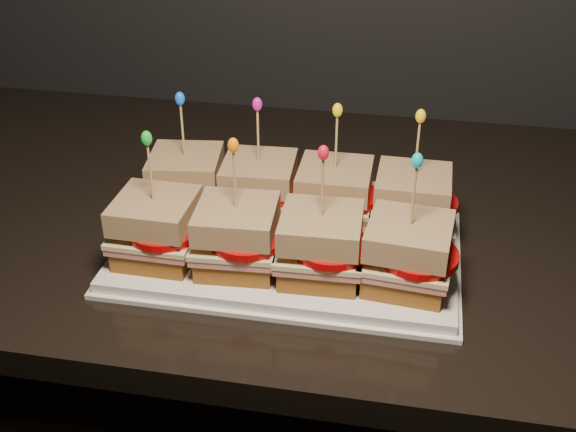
# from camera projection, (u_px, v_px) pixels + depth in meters

# --- Properties ---
(granite_slab) EXTENTS (2.43, 0.68, 0.04)m
(granite_slab) POSITION_uv_depth(u_px,v_px,m) (141.00, 201.00, 1.02)
(granite_slab) COLOR black
(granite_slab) RESTS_ON cabinet
(platter) EXTENTS (0.40, 0.25, 0.02)m
(platter) POSITION_uv_depth(u_px,v_px,m) (288.00, 248.00, 0.87)
(platter) COLOR white
(platter) RESTS_ON granite_slab
(platter_rim) EXTENTS (0.41, 0.26, 0.01)m
(platter_rim) POSITION_uv_depth(u_px,v_px,m) (288.00, 253.00, 0.88)
(platter_rim) COLOR white
(platter_rim) RESTS_ON granite_slab
(sandwich_0_bread_bot) EXTENTS (0.10, 0.10, 0.02)m
(sandwich_0_bread_bot) POSITION_uv_depth(u_px,v_px,m) (188.00, 200.00, 0.93)
(sandwich_0_bread_bot) COLOR brown
(sandwich_0_bread_bot) RESTS_ON platter
(sandwich_0_ham) EXTENTS (0.11, 0.10, 0.01)m
(sandwich_0_ham) POSITION_uv_depth(u_px,v_px,m) (187.00, 189.00, 0.92)
(sandwich_0_ham) COLOR #BC5E5D
(sandwich_0_ham) RESTS_ON sandwich_0_bread_bot
(sandwich_0_cheese) EXTENTS (0.11, 0.10, 0.01)m
(sandwich_0_cheese) POSITION_uv_depth(u_px,v_px,m) (187.00, 184.00, 0.92)
(sandwich_0_cheese) COLOR beige
(sandwich_0_cheese) RESTS_ON sandwich_0_ham
(sandwich_0_tomato) EXTENTS (0.09, 0.09, 0.01)m
(sandwich_0_tomato) POSITION_uv_depth(u_px,v_px,m) (194.00, 182.00, 0.91)
(sandwich_0_tomato) COLOR #B80708
(sandwich_0_tomato) RESTS_ON sandwich_0_cheese
(sandwich_0_bread_top) EXTENTS (0.10, 0.10, 0.03)m
(sandwich_0_bread_top) POSITION_uv_depth(u_px,v_px,m) (185.00, 166.00, 0.91)
(sandwich_0_bread_top) COLOR #662E0D
(sandwich_0_bread_top) RESTS_ON sandwich_0_tomato
(sandwich_0_pick) EXTENTS (0.00, 0.00, 0.09)m
(sandwich_0_pick) POSITION_uv_depth(u_px,v_px,m) (183.00, 133.00, 0.88)
(sandwich_0_pick) COLOR tan
(sandwich_0_pick) RESTS_ON sandwich_0_bread_top
(sandwich_0_frill) EXTENTS (0.01, 0.01, 0.02)m
(sandwich_0_frill) POSITION_uv_depth(u_px,v_px,m) (180.00, 99.00, 0.86)
(sandwich_0_frill) COLOR blue
(sandwich_0_frill) RESTS_ON sandwich_0_pick
(sandwich_1_bread_bot) EXTENTS (0.09, 0.09, 0.02)m
(sandwich_1_bread_bot) POSITION_uv_depth(u_px,v_px,m) (260.00, 207.00, 0.92)
(sandwich_1_bread_bot) COLOR brown
(sandwich_1_bread_bot) RESTS_ON platter
(sandwich_1_ham) EXTENTS (0.10, 0.10, 0.01)m
(sandwich_1_ham) POSITION_uv_depth(u_px,v_px,m) (259.00, 196.00, 0.91)
(sandwich_1_ham) COLOR #BC5E5D
(sandwich_1_ham) RESTS_ON sandwich_1_bread_bot
(sandwich_1_cheese) EXTENTS (0.10, 0.10, 0.01)m
(sandwich_1_cheese) POSITION_uv_depth(u_px,v_px,m) (259.00, 191.00, 0.91)
(sandwich_1_cheese) COLOR beige
(sandwich_1_cheese) RESTS_ON sandwich_1_ham
(sandwich_1_tomato) EXTENTS (0.09, 0.09, 0.01)m
(sandwich_1_tomato) POSITION_uv_depth(u_px,v_px,m) (268.00, 189.00, 0.90)
(sandwich_1_tomato) COLOR #B80708
(sandwich_1_tomato) RESTS_ON sandwich_1_cheese
(sandwich_1_bread_top) EXTENTS (0.09, 0.09, 0.03)m
(sandwich_1_bread_top) POSITION_uv_depth(u_px,v_px,m) (259.00, 172.00, 0.89)
(sandwich_1_bread_top) COLOR #662E0D
(sandwich_1_bread_top) RESTS_ON sandwich_1_tomato
(sandwich_1_pick) EXTENTS (0.00, 0.00, 0.09)m
(sandwich_1_pick) POSITION_uv_depth(u_px,v_px,m) (258.00, 139.00, 0.87)
(sandwich_1_pick) COLOR tan
(sandwich_1_pick) RESTS_ON sandwich_1_bread_top
(sandwich_1_frill) EXTENTS (0.01, 0.01, 0.02)m
(sandwich_1_frill) POSITION_uv_depth(u_px,v_px,m) (257.00, 104.00, 0.85)
(sandwich_1_frill) COLOR #C71895
(sandwich_1_frill) RESTS_ON sandwich_1_pick
(sandwich_2_bread_bot) EXTENTS (0.09, 0.09, 0.02)m
(sandwich_2_bread_bot) POSITION_uv_depth(u_px,v_px,m) (334.00, 214.00, 0.90)
(sandwich_2_bread_bot) COLOR brown
(sandwich_2_bread_bot) RESTS_ON platter
(sandwich_2_ham) EXTENTS (0.09, 0.09, 0.01)m
(sandwich_2_ham) POSITION_uv_depth(u_px,v_px,m) (334.00, 203.00, 0.89)
(sandwich_2_ham) COLOR #BC5E5D
(sandwich_2_ham) RESTS_ON sandwich_2_bread_bot
(sandwich_2_cheese) EXTENTS (0.10, 0.09, 0.01)m
(sandwich_2_cheese) POSITION_uv_depth(u_px,v_px,m) (334.00, 198.00, 0.89)
(sandwich_2_cheese) COLOR beige
(sandwich_2_cheese) RESTS_ON sandwich_2_ham
(sandwich_2_tomato) EXTENTS (0.09, 0.09, 0.01)m
(sandwich_2_tomato) POSITION_uv_depth(u_px,v_px,m) (343.00, 196.00, 0.88)
(sandwich_2_tomato) COLOR #B80708
(sandwich_2_tomato) RESTS_ON sandwich_2_cheese
(sandwich_2_bread_top) EXTENTS (0.09, 0.09, 0.03)m
(sandwich_2_bread_top) POSITION_uv_depth(u_px,v_px,m) (335.00, 179.00, 0.88)
(sandwich_2_bread_top) COLOR #662E0D
(sandwich_2_bread_top) RESTS_ON sandwich_2_tomato
(sandwich_2_pick) EXTENTS (0.00, 0.00, 0.09)m
(sandwich_2_pick) POSITION_uv_depth(u_px,v_px,m) (336.00, 145.00, 0.85)
(sandwich_2_pick) COLOR tan
(sandwich_2_pick) RESTS_ON sandwich_2_bread_top
(sandwich_2_frill) EXTENTS (0.01, 0.01, 0.02)m
(sandwich_2_frill) POSITION_uv_depth(u_px,v_px,m) (337.00, 110.00, 0.83)
(sandwich_2_frill) COLOR yellow
(sandwich_2_frill) RESTS_ON sandwich_2_pick
(sandwich_3_bread_bot) EXTENTS (0.09, 0.09, 0.02)m
(sandwich_3_bread_bot) POSITION_uv_depth(u_px,v_px,m) (410.00, 221.00, 0.89)
(sandwich_3_bread_bot) COLOR brown
(sandwich_3_bread_bot) RESTS_ON platter
(sandwich_3_ham) EXTENTS (0.10, 0.09, 0.01)m
(sandwich_3_ham) POSITION_uv_depth(u_px,v_px,m) (411.00, 210.00, 0.88)
(sandwich_3_ham) COLOR #BC5E5D
(sandwich_3_ham) RESTS_ON sandwich_3_bread_bot
(sandwich_3_cheese) EXTENTS (0.10, 0.09, 0.01)m
(sandwich_3_cheese) POSITION_uv_depth(u_px,v_px,m) (412.00, 205.00, 0.88)
(sandwich_3_cheese) COLOR beige
(sandwich_3_cheese) RESTS_ON sandwich_3_ham
(sandwich_3_tomato) EXTENTS (0.09, 0.09, 0.01)m
(sandwich_3_tomato) POSITION_uv_depth(u_px,v_px,m) (422.00, 203.00, 0.87)
(sandwich_3_tomato) COLOR #B80708
(sandwich_3_tomato) RESTS_ON sandwich_3_cheese
(sandwich_3_bread_top) EXTENTS (0.09, 0.09, 0.03)m
(sandwich_3_bread_top) POSITION_uv_depth(u_px,v_px,m) (414.00, 186.00, 0.86)
(sandwich_3_bread_top) COLOR #662E0D
(sandwich_3_bread_top) RESTS_ON sandwich_3_tomato
(sandwich_3_pick) EXTENTS (0.00, 0.00, 0.09)m
(sandwich_3_pick) POSITION_uv_depth(u_px,v_px,m) (417.00, 152.00, 0.84)
(sandwich_3_pick) COLOR tan
(sandwich_3_pick) RESTS_ON sandwich_3_bread_top
(sandwich_3_frill) EXTENTS (0.01, 0.01, 0.02)m
(sandwich_3_frill) POSITION_uv_depth(u_px,v_px,m) (421.00, 116.00, 0.82)
(sandwich_3_frill) COLOR yellow
(sandwich_3_frill) RESTS_ON sandwich_3_pick
(sandwich_4_bread_bot) EXTENTS (0.09, 0.09, 0.02)m
(sandwich_4_bread_bot) POSITION_uv_depth(u_px,v_px,m) (159.00, 248.00, 0.84)
(sandwich_4_bread_bot) COLOR brown
(sandwich_4_bread_bot) RESTS_ON platter
(sandwich_4_ham) EXTENTS (0.10, 0.09, 0.01)m
(sandwich_4_ham) POSITION_uv_depth(u_px,v_px,m) (158.00, 236.00, 0.83)
(sandwich_4_ham) COLOR #BC5E5D
(sandwich_4_ham) RESTS_ON sandwich_4_bread_bot
(sandwich_4_cheese) EXTENTS (0.10, 0.09, 0.01)m
(sandwich_4_cheese) POSITION_uv_depth(u_px,v_px,m) (157.00, 231.00, 0.83)
(sandwich_4_cheese) COLOR beige
(sandwich_4_cheese) RESTS_ON sandwich_4_ham
(sandwich_4_tomato) EXTENTS (0.09, 0.09, 0.01)m
(sandwich_4_tomato) POSITION_uv_depth(u_px,v_px,m) (165.00, 229.00, 0.81)
(sandwich_4_tomato) COLOR #B80708
(sandwich_4_tomato) RESTS_ON sandwich_4_cheese
(sandwich_4_bread_top) EXTENTS (0.09, 0.09, 0.03)m
(sandwich_4_bread_top) POSITION_uv_depth(u_px,v_px,m) (155.00, 211.00, 0.81)
(sandwich_4_bread_top) COLOR #662E0D
(sandwich_4_bread_top) RESTS_ON sandwich_4_tomato
(sandwich_4_pick) EXTENTS (0.00, 0.00, 0.09)m
(sandwich_4_pick) POSITION_uv_depth(u_px,v_px,m) (151.00, 176.00, 0.79)
(sandwich_4_pick) COLOR tan
(sandwich_4_pick) RESTS_ON sandwich_4_bread_top
(sandwich_4_frill) EXTENTS (0.01, 0.01, 0.02)m
(sandwich_4_frill) POSITION_uv_depth(u_px,v_px,m) (147.00, 138.00, 0.77)
(sandwich_4_frill) COLOR green
(sandwich_4_frill) RESTS_ON sandwich_4_pick
(sandwich_5_bread_bot) EXTENTS (0.09, 0.09, 0.02)m
(sandwich_5_bread_bot) POSITION_uv_depth(u_px,v_px,m) (238.00, 256.00, 0.82)
(sandwich_5_bread_bot) COLOR brown
(sandwich_5_bread_bot) RESTS_ON platter
(sandwich_5_ham) EXTENTS (0.10, 0.10, 0.01)m
(sandwich_5_ham) POSITION_uv_depth(u_px,v_px,m) (238.00, 244.00, 0.81)
(sandwich_5_ham) COLOR #BC5E5D
(sandwich_5_ham) RESTS_ON sandwich_5_bread_bot
(sandwich_5_cheese) EXTENTS (0.10, 0.10, 0.01)m
(sandwich_5_cheese) POSITION_uv_depth(u_px,v_px,m) (237.00, 239.00, 0.81)
(sandwich_5_cheese) COLOR beige
(sandwich_5_cheese) RESTS_ON sandwich_5_ham
(sandwich_5_tomato) EXTENTS (0.09, 0.09, 0.01)m
(sandwich_5_tomato) POSITION_uv_depth(u_px,v_px,m) (246.00, 238.00, 0.80)
(sandwich_5_tomato) COLOR #B80708
(sandwich_5_tomato) RESTS_ON sandwich_5_cheese
(sandwich_5_bread_top) EXTENTS (0.09, 0.09, 0.03)m
(sandwich_5_bread_top) POSITION_uv_depth(u_px,v_px,m) (236.00, 219.00, 0.80)
(sandwich_5_bread_top) COLOR #662E0D
(sandwich_5_bread_top) RESTS_ON sandwich_5_tomato
(sandwich_5_pick) EXTENTS (0.00, 0.00, 0.09)m
(sandwich_5_pick) POSITION_uv_depth(u_px,v_px,m) (235.00, 183.00, 0.77)
(sandwich_5_pick) COLOR tan
(sandwich_5_pick) RESTS_ON sandwich_5_bread_top
(sandwich_5_frill) EXTENTS (0.01, 0.01, 0.02)m
(sandwich_5_frill) POSITION_uv_depth(u_px,v_px,m) (233.00, 145.00, 0.75)
(sandwich_5_frill) COLOR orange
(sandwich_5_frill) RESTS_ON sandwich_5_pick
(sandwich_6_bread_bot) EXTENTS (0.09, 0.09, 0.02)m
(sandwich_6_bread_bot) POSITION_uv_depth(u_px,v_px,m) (320.00, 265.00, 0.81)
(sandwich_6_bread_bot) COLOR brown
(sandwich_6_bread_bot) RESTS_ON platter
(sandwich_6_ham) EXTENTS (0.10, 0.09, 0.01)m
(sandwich_6_ham) POSITION_uv_depth(u_px,v_px,m) (321.00, 253.00, 0.80)
(sandwich_6_ham) COLOR #BC5E5D
(sandwich_6_ham) RESTS_ON sandwich_6_bread_bot
(sandwich_6_cheese) EXTENTS (0.10, 0.10, 0.01)m
(sandwich_6_cheese) POSITION_uv_depth(u_px,v_px,m) (321.00, 248.00, 0.80)
(sandwich_6_cheese) COLOR beige
(sandwich_6_cheese) RESTS_ON sandwich_6_ham
(sandwich_6_tomato) EXTENTS (0.09, 0.09, 0.01)m
(sandwich_6_tomato) POSITION_uv_depth(u_px,v_px,m) (331.00, 246.00, 0.78)
(sandwich_6_tomato) COLOR #B80708
(sandwich_6_tomato) RESTS_ON sandwich_6_cheese
(sandwich_6_bread_top) EXTENTS (0.09, 0.09, 0.03)m
(sandwich_6_bread_top) POSITION_uv_depth(u_px,v_px,m) (321.00, 227.00, 0.78)
(sandwich_6_bread_top) COLOR #662E0D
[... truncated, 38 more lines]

